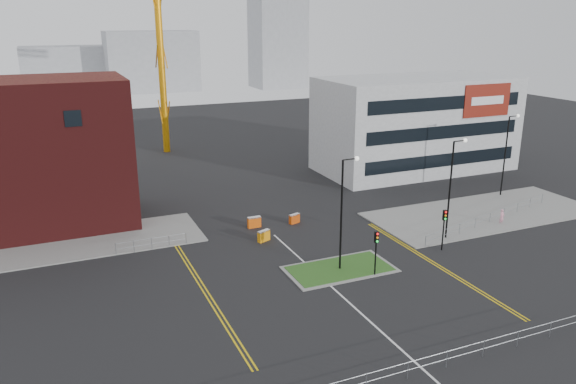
# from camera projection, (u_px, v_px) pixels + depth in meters

# --- Properties ---
(ground) EXTENTS (200.00, 200.00, 0.00)m
(ground) POSITION_uv_depth(u_px,v_px,m) (371.00, 322.00, 36.95)
(ground) COLOR black
(ground) RESTS_ON ground
(pavement_left) EXTENTS (28.00, 8.00, 0.12)m
(pavement_left) POSITION_uv_depth(u_px,v_px,m) (39.00, 249.00, 48.62)
(pavement_left) COLOR slate
(pavement_left) RESTS_ON ground
(pavement_right) EXTENTS (24.00, 10.00, 0.12)m
(pavement_right) POSITION_uv_depth(u_px,v_px,m) (484.00, 213.00, 57.55)
(pavement_right) COLOR slate
(pavement_right) RESTS_ON ground
(island_kerb) EXTENTS (8.60, 4.60, 0.08)m
(island_kerb) POSITION_uv_depth(u_px,v_px,m) (340.00, 269.00, 44.71)
(island_kerb) COLOR slate
(island_kerb) RESTS_ON ground
(grass_island) EXTENTS (8.00, 4.00, 0.12)m
(grass_island) POSITION_uv_depth(u_px,v_px,m) (340.00, 269.00, 44.70)
(grass_island) COLOR #254416
(grass_island) RESTS_ON ground
(office_block) EXTENTS (25.00, 12.20, 12.00)m
(office_block) POSITION_uv_depth(u_px,v_px,m) (415.00, 124.00, 73.07)
(office_block) COLOR #A6A9AB
(office_block) RESTS_ON ground
(streetlamp_island) EXTENTS (1.46, 0.36, 9.18)m
(streetlamp_island) POSITION_uv_depth(u_px,v_px,m) (344.00, 205.00, 43.20)
(streetlamp_island) COLOR black
(streetlamp_island) RESTS_ON ground
(streetlamp_right_near) EXTENTS (1.46, 0.36, 9.18)m
(streetlamp_right_near) POSITION_uv_depth(u_px,v_px,m) (453.00, 181.00, 49.51)
(streetlamp_right_near) COLOR black
(streetlamp_right_near) RESTS_ON ground
(streetlamp_right_far) EXTENTS (1.46, 0.36, 9.18)m
(streetlamp_right_far) POSITION_uv_depth(u_px,v_px,m) (507.00, 149.00, 61.83)
(streetlamp_right_far) COLOR black
(streetlamp_right_far) RESTS_ON ground
(traffic_light_island) EXTENTS (0.28, 0.33, 3.65)m
(traffic_light_island) POSITION_uv_depth(u_px,v_px,m) (376.00, 245.00, 42.95)
(traffic_light_island) COLOR black
(traffic_light_island) RESTS_ON ground
(traffic_light_right) EXTENTS (0.28, 0.33, 3.65)m
(traffic_light_right) POSITION_uv_depth(u_px,v_px,m) (444.00, 222.00, 47.74)
(traffic_light_right) COLOR black
(traffic_light_right) RESTS_ON ground
(railing_front) EXTENTS (24.05, 0.05, 1.10)m
(railing_front) POSITION_uv_depth(u_px,v_px,m) (428.00, 361.00, 31.46)
(railing_front) COLOR gray
(railing_front) RESTS_ON ground
(railing_left) EXTENTS (6.05, 0.05, 1.10)m
(railing_left) POSITION_uv_depth(u_px,v_px,m) (152.00, 242.00, 48.33)
(railing_left) COLOR gray
(railing_left) RESTS_ON ground
(railing_right) EXTENTS (19.05, 5.05, 1.10)m
(railing_right) POSITION_uv_depth(u_px,v_px,m) (490.00, 216.00, 54.58)
(railing_right) COLOR gray
(railing_right) RESTS_ON ground
(centre_line) EXTENTS (0.15, 30.00, 0.01)m
(centre_line) POSITION_uv_depth(u_px,v_px,m) (356.00, 309.00, 38.70)
(centre_line) COLOR silver
(centre_line) RESTS_ON ground
(yellow_left_a) EXTENTS (0.12, 24.00, 0.01)m
(yellow_left_a) POSITION_uv_depth(u_px,v_px,m) (198.00, 284.00, 42.29)
(yellow_left_a) COLOR gold
(yellow_left_a) RESTS_ON ground
(yellow_left_b) EXTENTS (0.12, 24.00, 0.01)m
(yellow_left_b) POSITION_uv_depth(u_px,v_px,m) (202.00, 283.00, 42.41)
(yellow_left_b) COLOR gold
(yellow_left_b) RESTS_ON ground
(yellow_right_a) EXTENTS (0.12, 20.00, 0.01)m
(yellow_right_a) POSITION_uv_depth(u_px,v_px,m) (432.00, 264.00, 45.81)
(yellow_right_a) COLOR gold
(yellow_right_a) RESTS_ON ground
(yellow_right_b) EXTENTS (0.12, 20.00, 0.01)m
(yellow_right_b) POSITION_uv_depth(u_px,v_px,m) (435.00, 263.00, 45.93)
(yellow_right_b) COLOR gold
(yellow_right_b) RESTS_ON ground
(skyline_b) EXTENTS (24.00, 12.00, 16.00)m
(skyline_b) POSITION_uv_depth(u_px,v_px,m) (152.00, 61.00, 152.31)
(skyline_b) COLOR gray
(skyline_b) RESTS_ON ground
(skyline_c) EXTENTS (14.00, 12.00, 28.00)m
(skyline_c) POSITION_uv_depth(u_px,v_px,m) (278.00, 37.00, 159.44)
(skyline_c) COLOR gray
(skyline_c) RESTS_ON ground
(skyline_d) EXTENTS (30.00, 12.00, 12.00)m
(skyline_d) POSITION_uv_depth(u_px,v_px,m) (80.00, 68.00, 154.84)
(skyline_d) COLOR gray
(skyline_d) RESTS_ON ground
(pedestrian) EXTENTS (0.61, 0.44, 1.56)m
(pedestrian) POSITION_uv_depth(u_px,v_px,m) (502.00, 217.00, 54.26)
(pedestrian) COLOR pink
(pedestrian) RESTS_ON ground
(barrier_left) EXTENTS (1.28, 0.84, 1.02)m
(barrier_left) POSITION_uv_depth(u_px,v_px,m) (264.00, 235.00, 50.27)
(barrier_left) COLOR orange
(barrier_left) RESTS_ON ground
(barrier_mid) EXTENTS (1.18, 0.68, 0.94)m
(barrier_mid) POSITION_uv_depth(u_px,v_px,m) (294.00, 218.00, 54.70)
(barrier_mid) COLOR #D0460B
(barrier_mid) RESTS_ON ground
(barrier_right) EXTENTS (1.28, 0.43, 1.07)m
(barrier_right) POSITION_uv_depth(u_px,v_px,m) (254.00, 222.00, 53.57)
(barrier_right) COLOR #E4560C
(barrier_right) RESTS_ON ground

